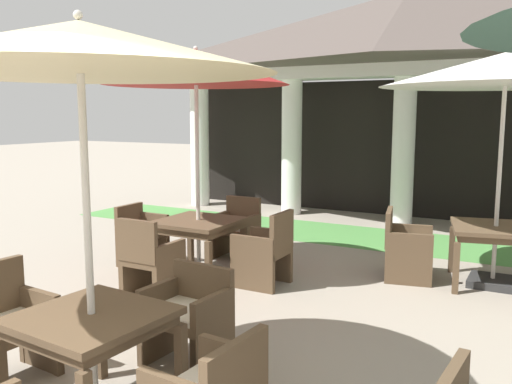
{
  "coord_description": "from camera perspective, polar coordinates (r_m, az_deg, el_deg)",
  "views": [
    {
      "loc": [
        2.44,
        -0.82,
        2.08
      ],
      "look_at": [
        -0.38,
        4.36,
        1.23
      ],
      "focal_mm": 38.17,
      "sensor_mm": 36.0,
      "label": 1
    }
  ],
  "objects": [
    {
      "name": "patio_table_mid_right",
      "position": [
        7.08,
        -6.06,
        -3.7
      ],
      "size": [
        0.97,
        0.97,
        0.72
      ],
      "rotation": [
        0.0,
        0.0,
        0.0
      ],
      "color": "brown",
      "rests_on": "ground"
    },
    {
      "name": "patio_table_far_back",
      "position": [
        3.94,
        -16.8,
        -13.48
      ],
      "size": [
        0.97,
        0.97,
        0.75
      ],
      "rotation": [
        0.0,
        0.0,
        -0.08
      ],
      "color": "brown",
      "rests_on": "ground"
    },
    {
      "name": "patio_chair_mid_right_north",
      "position": [
        7.92,
        -2.05,
        -3.98
      ],
      "size": [
        0.58,
        0.53,
        0.87
      ],
      "rotation": [
        0.0,
        0.0,
        -3.14
      ],
      "color": "brown",
      "rests_on": "ground"
    },
    {
      "name": "patio_umbrella_far_back",
      "position": [
        3.69,
        -18.01,
        13.95
      ],
      "size": [
        2.49,
        2.49,
        2.72
      ],
      "color": "#2D2D2D",
      "rests_on": "ground"
    },
    {
      "name": "background_pavilion",
      "position": [
        10.67,
        15.67,
        14.5
      ],
      "size": [
        10.37,
        3.06,
        4.28
      ],
      "color": "white",
      "rests_on": "ground"
    },
    {
      "name": "patio_chair_far_back_north",
      "position": [
        4.68,
        -7.09,
        -12.85
      ],
      "size": [
        0.67,
        0.57,
        0.81
      ],
      "rotation": [
        0.0,
        0.0,
        -3.22
      ],
      "color": "brown",
      "rests_on": "ground"
    },
    {
      "name": "patio_chair_mid_right_west",
      "position": [
        7.7,
        -11.96,
        -4.49
      ],
      "size": [
        0.52,
        0.54,
        0.83
      ],
      "rotation": [
        0.0,
        0.0,
        -1.57
      ],
      "color": "brown",
      "rests_on": "ground"
    },
    {
      "name": "patio_table_mid_left",
      "position": [
        7.18,
        23.81,
        -4.03
      ],
      "size": [
        1.17,
        1.17,
        0.74
      ],
      "rotation": [
        0.0,
        0.0,
        0.21
      ],
      "color": "brown",
      "rests_on": "ground"
    },
    {
      "name": "lawn_strip",
      "position": [
        9.38,
        12.81,
        -4.79
      ],
      "size": [
        12.17,
        1.64,
        0.01
      ],
      "primitive_type": "cube",
      "color": "#519347",
      "rests_on": "ground"
    },
    {
      "name": "patio_chair_mid_right_south",
      "position": [
        6.38,
        -11.02,
        -7.1
      ],
      "size": [
        0.55,
        0.55,
        0.92
      ],
      "rotation": [
        0.0,
        0.0,
        0.0
      ],
      "color": "brown",
      "rests_on": "ground"
    },
    {
      "name": "patio_chair_far_back_west",
      "position": [
        4.78,
        -24.69,
        -12.86
      ],
      "size": [
        0.55,
        0.63,
        0.92
      ],
      "rotation": [
        0.0,
        0.0,
        -1.65
      ],
      "color": "brown",
      "rests_on": "ground"
    },
    {
      "name": "patio_chair_mid_right_east",
      "position": [
        6.64,
        0.94,
        -6.3
      ],
      "size": [
        0.58,
        0.56,
        0.92
      ],
      "rotation": [
        0.0,
        0.0,
        -4.71
      ],
      "color": "brown",
      "rests_on": "ground"
    },
    {
      "name": "patio_chair_mid_left_west",
      "position": [
        7.17,
        15.44,
        -5.59
      ],
      "size": [
        0.69,
        0.74,
        0.88
      ],
      "rotation": [
        0.0,
        0.0,
        -1.36
      ],
      "color": "brown",
      "rests_on": "ground"
    },
    {
      "name": "patio_umbrella_mid_left",
      "position": [
        7.05,
        24.72,
        11.43
      ],
      "size": [
        2.88,
        2.88,
        2.84
      ],
      "color": "#2D2D2D",
      "rests_on": "ground"
    },
    {
      "name": "patio_umbrella_mid_right",
      "position": [
        6.95,
        -6.31,
        12.61
      ],
      "size": [
        2.33,
        2.33,
        2.91
      ],
      "color": "#2D2D2D",
      "rests_on": "ground"
    }
  ]
}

